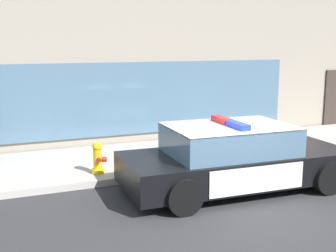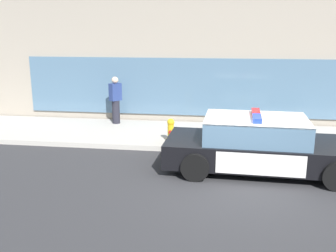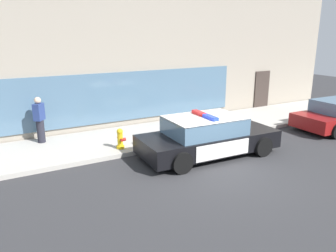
% 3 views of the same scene
% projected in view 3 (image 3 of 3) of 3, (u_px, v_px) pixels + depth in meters
% --- Properties ---
extents(ground, '(48.00, 48.00, 0.00)m').
position_uv_depth(ground, '(215.00, 169.00, 10.30)').
color(ground, '#303033').
extents(sidewalk, '(48.00, 3.24, 0.15)m').
position_uv_depth(sidewalk, '(156.00, 134.00, 13.61)').
color(sidewalk, '#B2ADA3').
rests_on(sidewalk, ground).
extents(storefront_building, '(21.08, 8.26, 9.36)m').
position_uv_depth(storefront_building, '(123.00, 21.00, 17.69)').
color(storefront_building, gray).
rests_on(storefront_building, ground).
extents(police_cruiser, '(4.88, 2.28, 1.49)m').
position_uv_depth(police_cruiser, '(207.00, 136.00, 11.34)').
color(police_cruiser, black).
rests_on(police_cruiser, ground).
extents(fire_hydrant, '(0.34, 0.39, 0.73)m').
position_uv_depth(fire_hydrant, '(120.00, 139.00, 11.66)').
color(fire_hydrant, gold).
rests_on(fire_hydrant, sidewalk).
extents(pedestrian_on_sidewalk, '(0.45, 0.47, 1.71)m').
position_uv_depth(pedestrian_on_sidewalk, '(40.00, 120.00, 12.18)').
color(pedestrian_on_sidewalk, '#23232D').
rests_on(pedestrian_on_sidewalk, sidewalk).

